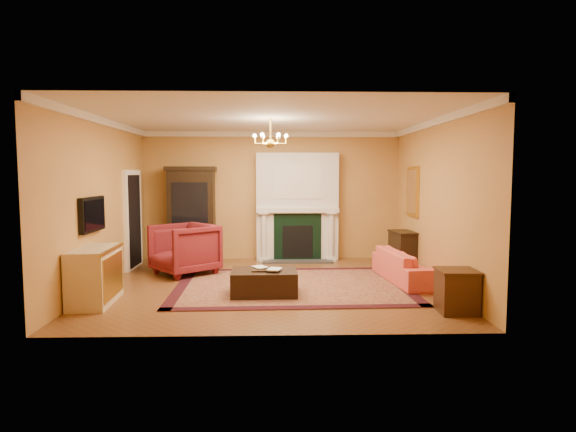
{
  "coord_description": "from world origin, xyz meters",
  "views": [
    {
      "loc": [
        0.07,
        -8.61,
        2.01
      ],
      "look_at": [
        0.32,
        0.3,
        1.23
      ],
      "focal_mm": 30.0,
      "sensor_mm": 36.0,
      "label": 1
    }
  ],
  "objects_px": {
    "end_table": "(457,292)",
    "leather_ottoman": "(264,282)",
    "pedestal_table": "(174,248)",
    "china_cabinet": "(192,216)",
    "coral_sofa": "(409,261)",
    "commode": "(95,276)",
    "wingback_armchair": "(184,247)",
    "console_table": "(403,251)"
  },
  "relations": [
    {
      "from": "china_cabinet",
      "to": "leather_ottoman",
      "type": "bearing_deg",
      "value": -62.83
    },
    {
      "from": "pedestal_table",
      "to": "china_cabinet",
      "type": "bearing_deg",
      "value": 72.73
    },
    {
      "from": "pedestal_table",
      "to": "end_table",
      "type": "height_order",
      "value": "pedestal_table"
    },
    {
      "from": "console_table",
      "to": "leather_ottoman",
      "type": "distance_m",
      "value": 3.55
    },
    {
      "from": "coral_sofa",
      "to": "end_table",
      "type": "xyz_separation_m",
      "value": [
        0.14,
        -2.03,
        -0.09
      ]
    },
    {
      "from": "china_cabinet",
      "to": "console_table",
      "type": "height_order",
      "value": "china_cabinet"
    },
    {
      "from": "china_cabinet",
      "to": "wingback_armchair",
      "type": "bearing_deg",
      "value": -87.5
    },
    {
      "from": "wingback_armchair",
      "to": "console_table",
      "type": "relative_size",
      "value": 1.43
    },
    {
      "from": "pedestal_table",
      "to": "end_table",
      "type": "relative_size",
      "value": 1.24
    },
    {
      "from": "china_cabinet",
      "to": "leather_ottoman",
      "type": "distance_m",
      "value": 3.74
    },
    {
      "from": "leather_ottoman",
      "to": "commode",
      "type": "bearing_deg",
      "value": -171.52
    },
    {
      "from": "coral_sofa",
      "to": "end_table",
      "type": "bearing_deg",
      "value": 178.39
    },
    {
      "from": "coral_sofa",
      "to": "console_table",
      "type": "xyz_separation_m",
      "value": [
        0.2,
        1.13,
        -0.0
      ]
    },
    {
      "from": "pedestal_table",
      "to": "commode",
      "type": "height_order",
      "value": "commode"
    },
    {
      "from": "coral_sofa",
      "to": "commode",
      "type": "bearing_deg",
      "value": 98.97
    },
    {
      "from": "china_cabinet",
      "to": "coral_sofa",
      "type": "height_order",
      "value": "china_cabinet"
    },
    {
      "from": "end_table",
      "to": "leather_ottoman",
      "type": "distance_m",
      "value": 3.03
    },
    {
      "from": "china_cabinet",
      "to": "end_table",
      "type": "height_order",
      "value": "china_cabinet"
    },
    {
      "from": "commode",
      "to": "pedestal_table",
      "type": "bearing_deg",
      "value": 74.22
    },
    {
      "from": "commode",
      "to": "coral_sofa",
      "type": "height_order",
      "value": "commode"
    },
    {
      "from": "commode",
      "to": "end_table",
      "type": "bearing_deg",
      "value": -10.02
    },
    {
      "from": "end_table",
      "to": "console_table",
      "type": "distance_m",
      "value": 3.16
    },
    {
      "from": "coral_sofa",
      "to": "pedestal_table",
      "type": "bearing_deg",
      "value": 67.06
    },
    {
      "from": "console_table",
      "to": "coral_sofa",
      "type": "bearing_deg",
      "value": -107.8
    },
    {
      "from": "leather_ottoman",
      "to": "end_table",
      "type": "bearing_deg",
      "value": -22.53
    },
    {
      "from": "end_table",
      "to": "pedestal_table",
      "type": "bearing_deg",
      "value": 144.06
    },
    {
      "from": "china_cabinet",
      "to": "leather_ottoman",
      "type": "xyz_separation_m",
      "value": [
        1.74,
        -3.2,
        -0.83
      ]
    },
    {
      "from": "coral_sofa",
      "to": "leather_ottoman",
      "type": "distance_m",
      "value": 2.85
    },
    {
      "from": "pedestal_table",
      "to": "end_table",
      "type": "distance_m",
      "value": 5.95
    },
    {
      "from": "commode",
      "to": "console_table",
      "type": "bearing_deg",
      "value": 21.26
    },
    {
      "from": "china_cabinet",
      "to": "wingback_armchair",
      "type": "xyz_separation_m",
      "value": [
        0.1,
        -1.49,
        -0.48
      ]
    },
    {
      "from": "end_table",
      "to": "leather_ottoman",
      "type": "xyz_separation_m",
      "value": [
        -2.83,
        1.1,
        -0.08
      ]
    },
    {
      "from": "wingback_armchair",
      "to": "commode",
      "type": "height_order",
      "value": "wingback_armchair"
    },
    {
      "from": "console_table",
      "to": "end_table",
      "type": "bearing_deg",
      "value": -98.78
    },
    {
      "from": "commode",
      "to": "console_table",
      "type": "relative_size",
      "value": 1.49
    },
    {
      "from": "coral_sofa",
      "to": "end_table",
      "type": "relative_size",
      "value": 3.34
    },
    {
      "from": "china_cabinet",
      "to": "commode",
      "type": "height_order",
      "value": "china_cabinet"
    },
    {
      "from": "console_table",
      "to": "leather_ottoman",
      "type": "relative_size",
      "value": 0.73
    },
    {
      "from": "china_cabinet",
      "to": "leather_ottoman",
      "type": "height_order",
      "value": "china_cabinet"
    },
    {
      "from": "end_table",
      "to": "china_cabinet",
      "type": "bearing_deg",
      "value": 136.68
    },
    {
      "from": "end_table",
      "to": "leather_ottoman",
      "type": "relative_size",
      "value": 0.56
    },
    {
      "from": "pedestal_table",
      "to": "coral_sofa",
      "type": "height_order",
      "value": "coral_sofa"
    }
  ]
}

